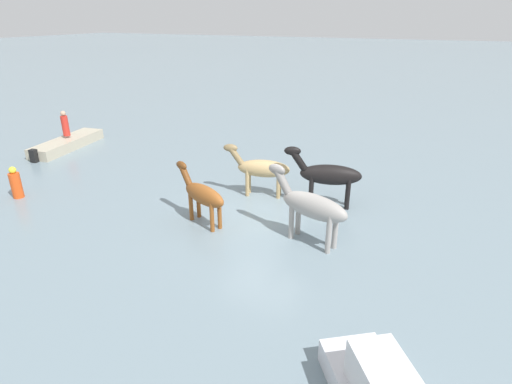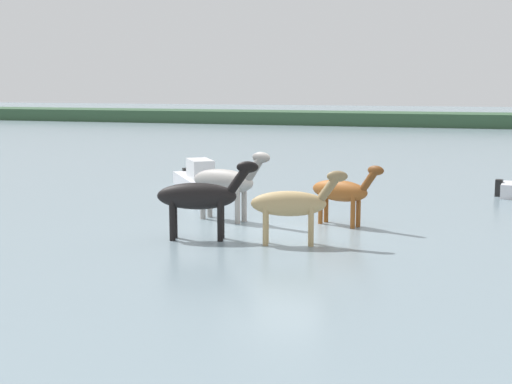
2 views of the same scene
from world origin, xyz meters
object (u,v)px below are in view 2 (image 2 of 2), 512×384
horse_chestnut_trailing (342,191)px  boat_skiff_near (198,182)px  horse_dun_straggler (292,204)px  horse_pinto_flank (200,196)px  horse_gray_outer (226,182)px

horse_chestnut_trailing → boat_skiff_near: size_ratio=0.58×
horse_dun_straggler → boat_skiff_near: horse_dun_straggler is taller
horse_chestnut_trailing → horse_pinto_flank: horse_pinto_flank is taller
horse_gray_outer → horse_pinto_flank: 2.56m
horse_chestnut_trailing → horse_gray_outer: size_ratio=0.84×
horse_gray_outer → boat_skiff_near: 6.15m
horse_dun_straggler → horse_pinto_flank: horse_pinto_flank is taller
horse_gray_outer → horse_dun_straggler: size_ratio=1.11×
horse_chestnut_trailing → horse_pinto_flank: (-3.07, -2.80, 0.14)m
horse_dun_straggler → horse_chestnut_trailing: bearing=61.1°
horse_pinto_flank → horse_gray_outer: bearing=81.5°
boat_skiff_near → horse_pinto_flank: bearing=-12.2°
horse_chestnut_trailing → horse_dun_straggler: horse_dun_straggler is taller
horse_gray_outer → horse_pinto_flank: bearing=-68.2°
horse_gray_outer → horse_dun_straggler: bearing=-26.9°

